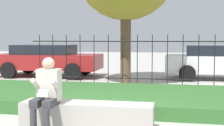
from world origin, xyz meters
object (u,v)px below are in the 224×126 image
object	(u,v)px
person_seated_reader	(47,91)
car_parked_right	(221,61)
car_parked_left	(48,59)
stone_bench	(87,117)

from	to	relation	value
person_seated_reader	car_parked_right	world-z (taller)	car_parked_right
car_parked_right	car_parked_left	world-z (taller)	car_parked_left
stone_bench	car_parked_left	size ratio (longest dim) A/B	0.54
car_parked_right	person_seated_reader	bearing A→B (deg)	-116.67
person_seated_reader	car_parked_left	distance (m)	7.89
stone_bench	car_parked_right	distance (m)	8.06
stone_bench	person_seated_reader	size ratio (longest dim) A/B	1.84
car_parked_left	person_seated_reader	bearing A→B (deg)	-67.82
stone_bench	person_seated_reader	world-z (taller)	person_seated_reader
stone_bench	car_parked_left	world-z (taller)	car_parked_left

